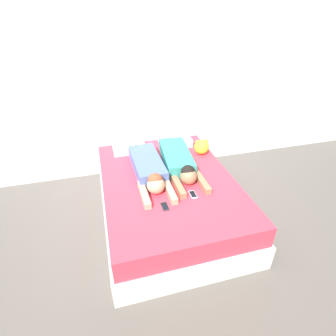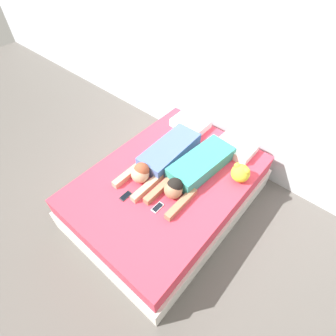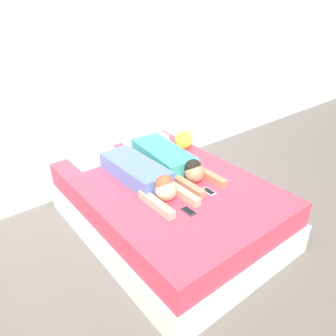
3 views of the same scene
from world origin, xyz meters
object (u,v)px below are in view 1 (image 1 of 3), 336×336
Objects in this scene: person_right at (179,162)px; plush_toy at (201,147)px; bed at (168,197)px; cell_phone_right at (193,194)px; cell_phone_left at (165,206)px; person_left at (149,169)px; pillow_head_right at (175,141)px; pillow_head_left at (129,146)px.

plush_toy is (0.41, 0.27, 0.02)m from person_right.
cell_phone_right reaches higher than bed.
cell_phone_left is 1.23m from plush_toy.
person_left is 0.63m from cell_phone_right.
person_right reaches higher than cell_phone_right.
cell_phone_right is at bearing -116.70° from plush_toy.
cell_phone_left is at bearing -162.08° from cell_phone_right.
person_right is 5.51× the size of plush_toy.
bed is 0.97m from pillow_head_right.
cell_phone_right is at bearing -64.22° from bed.
pillow_head_left is 1.34m from cell_phone_left.
person_left is at bearing 147.49° from bed.
pillow_head_right is at bearing 125.37° from plush_toy.
bed is 1.86× the size of person_right.
bed is at bearing 71.03° from cell_phone_left.
pillow_head_left is 1.33m from cell_phone_right.
pillow_head_left is 0.68m from pillow_head_right.
person_left is (0.14, -0.73, 0.03)m from pillow_head_left.
pillow_head_left is at bearing 101.11° from person_left.
cell_phone_left reaches higher than bed.
bed is 16.32× the size of cell_phone_right.
person_right reaches higher than pillow_head_left.
bed is at bearing -68.25° from pillow_head_left.
pillow_head_right is 3.33× the size of cell_phone_right.
person_left reaches higher than bed.
pillow_head_right is 0.90m from person_left.
cell_phone_left is (-0.37, -0.69, -0.08)m from person_right.
person_right reaches higher than pillow_head_right.
pillow_head_right is (0.34, 0.85, 0.33)m from bed.
plush_toy is (0.77, 0.96, 0.10)m from cell_phone_left.
person_left is at bearing -168.50° from person_right.
person_right is at bearing -50.09° from pillow_head_left.
cell_phone_left is (0.17, -1.33, -0.05)m from pillow_head_left.
cell_phone_left is at bearing -82.53° from pillow_head_left.
person_right reaches higher than plush_toy.
pillow_head_right is 1.43m from cell_phone_left.
person_right is 0.78m from cell_phone_left.
plush_toy is at bearing 51.23° from cell_phone_left.
plush_toy is (0.80, 0.35, 0.02)m from person_left.
cell_phone_left is at bearing -128.77° from plush_toy.
person_left is 8.61× the size of cell_phone_right.
plush_toy is (0.27, -0.37, 0.05)m from pillow_head_right.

